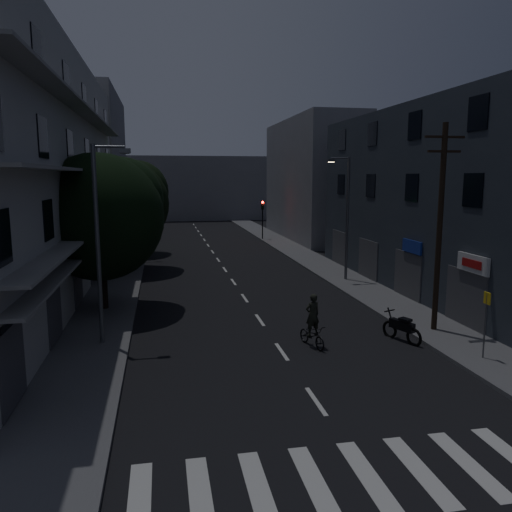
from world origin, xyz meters
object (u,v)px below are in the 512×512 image
object	(u,v)px
motorcycle	(402,329)
cyclist	(312,329)
bus_stop_sign	(486,313)
utility_pole	(440,224)

from	to	relation	value
motorcycle	cyclist	distance (m)	3.94
motorcycle	bus_stop_sign	bearing A→B (deg)	-77.46
utility_pole	motorcycle	bearing A→B (deg)	-157.12
utility_pole	bus_stop_sign	size ratio (longest dim) A/B	3.56
bus_stop_sign	cyclist	distance (m)	6.58
cyclist	bus_stop_sign	bearing A→B (deg)	-42.27
motorcycle	utility_pole	bearing A→B (deg)	1.10
bus_stop_sign	motorcycle	bearing A→B (deg)	124.32
cyclist	motorcycle	bearing A→B (deg)	-16.97
bus_stop_sign	cyclist	size ratio (longest dim) A/B	1.14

